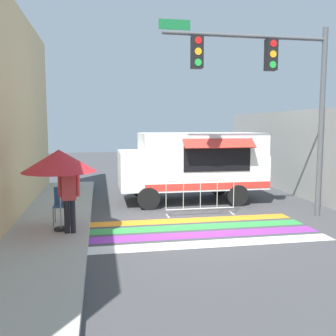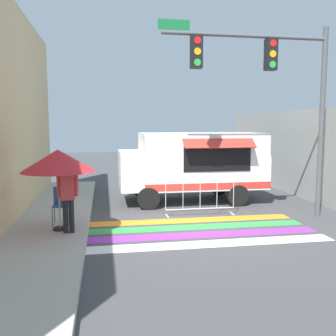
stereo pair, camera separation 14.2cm
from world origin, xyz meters
The scene contains 10 objects.
ground_plane centered at (0.00, 0.00, 0.00)m, with size 60.00×60.00×0.00m, color #424244.
sidewalk_left centered at (-5.11, 0.00, 0.08)m, with size 4.40×16.00×0.17m.
concrete_wall_right centered at (5.31, 3.00, 1.73)m, with size 0.20×16.00×3.46m.
crosswalk_painted centered at (0.00, -0.52, 0.00)m, with size 6.40×2.84×0.01m.
food_truck centered at (0.72, 3.40, 1.49)m, with size 5.31×2.84×2.57m.
traffic_signal_pole centered at (2.45, 0.44, 4.22)m, with size 5.17×0.29×5.79m.
patio_umbrella centered at (-3.61, -0.37, 1.96)m, with size 1.87×1.87×2.09m.
folding_chair centered at (-3.63, 0.30, 0.78)m, with size 0.45×0.45×1.00m.
vendor_person centered at (-3.36, -0.67, 1.20)m, with size 0.53×0.24×1.79m.
barricade_front centered at (0.54, 1.21, 0.58)m, with size 2.25×0.44×1.15m.
Camera 1 is at (-2.59, -10.13, 2.87)m, focal length 40.00 mm.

